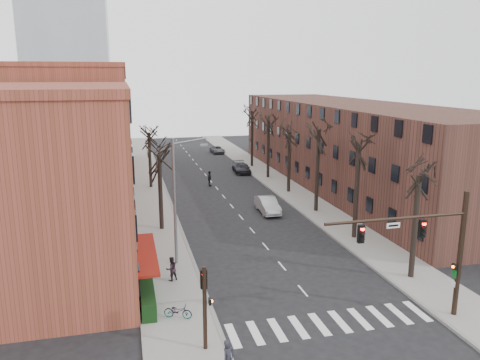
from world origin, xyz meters
TOP-DOWN VIEW (x-y plane):
  - ground at (0.00, 0.00)m, footprint 160.00×160.00m
  - sidewalk_left at (-8.00, 35.00)m, footprint 4.00×90.00m
  - sidewalk_right at (8.00, 35.00)m, footprint 4.00×90.00m
  - building_left_near at (-16.00, 15.00)m, footprint 12.00×26.00m
  - building_left_far at (-16.00, 44.00)m, footprint 12.00×28.00m
  - building_right at (16.00, 30.00)m, footprint 12.00×50.00m
  - awning_left at (-9.40, 6.00)m, footprint 1.20×7.00m
  - hedge at (-9.50, 5.00)m, footprint 0.80×6.00m
  - tree_right_a at (7.60, 4.00)m, footprint 5.20×5.20m
  - tree_right_b at (7.60, 12.00)m, footprint 5.20×5.20m
  - tree_right_c at (7.60, 20.00)m, footprint 5.20×5.20m
  - tree_right_d at (7.60, 28.00)m, footprint 5.20×5.20m
  - tree_right_e at (7.60, 36.00)m, footprint 5.20×5.20m
  - tree_right_f at (7.60, 44.00)m, footprint 5.20×5.20m
  - tree_left_a at (-7.60, 18.00)m, footprint 5.20×5.20m
  - tree_left_b at (-7.60, 34.00)m, footprint 5.20×5.20m
  - signal_mast_arm at (5.45, -1.00)m, footprint 8.14×0.30m
  - signal_pole_left at (-6.99, -0.95)m, footprint 0.47×0.44m
  - streetlight at (-7.03, 10.00)m, footprint 2.45×0.22m
  - silver_sedan at (2.91, 20.90)m, footprint 1.71×4.64m
  - parked_car_near at (5.30, 39.85)m, footprint 1.87×4.10m
  - parked_car_mid at (5.01, 40.39)m, footprint 2.24×4.86m
  - parked_car_far at (5.10, 57.56)m, footprint 2.16×4.35m
  - pedestrian_a at (-6.40, -3.47)m, footprint 0.78×0.74m
  - pedestrian_b at (-7.82, 7.17)m, footprint 0.96×0.87m
  - pedestrian_crossing at (-0.64, 33.31)m, footprint 0.79×1.19m
  - bicycle at (-7.97, 2.24)m, footprint 1.66×1.14m

SIDE VIEW (x-z plane):
  - ground at x=0.00m, z-range 0.00..0.00m
  - awning_left at x=-9.40m, z-range -0.07..0.07m
  - tree_right_a at x=7.60m, z-range -5.00..5.00m
  - tree_right_b at x=7.60m, z-range -5.40..5.40m
  - tree_right_c at x=7.60m, z-range -5.80..5.80m
  - tree_right_d at x=7.60m, z-range -5.00..5.00m
  - tree_right_e at x=7.60m, z-range -5.40..5.40m
  - tree_right_f at x=7.60m, z-range -5.80..5.80m
  - tree_left_a at x=-7.60m, z-range -4.75..4.75m
  - tree_left_b at x=-7.60m, z-range -4.75..4.75m
  - sidewalk_left at x=-8.00m, z-range 0.00..0.15m
  - sidewalk_right at x=8.00m, z-range 0.00..0.15m
  - bicycle at x=-7.97m, z-range 0.15..0.98m
  - parked_car_far at x=5.10m, z-range 0.00..1.18m
  - hedge at x=-9.50m, z-range 0.15..1.15m
  - parked_car_near at x=5.30m, z-range 0.00..1.36m
  - parked_car_mid at x=5.01m, z-range 0.00..1.38m
  - silver_sedan at x=2.91m, z-range 0.00..1.52m
  - pedestrian_crossing at x=-0.64m, z-range 0.00..1.89m
  - pedestrian_b at x=-7.82m, z-range 0.15..1.75m
  - pedestrian_a at x=-6.40m, z-range 0.15..1.93m
  - signal_pole_left at x=-6.99m, z-range 0.41..4.81m
  - signal_mast_arm at x=5.45m, z-range 0.80..8.00m
  - building_right at x=16.00m, z-range 0.00..10.00m
  - streetlight at x=-7.03m, z-range 0.50..9.53m
  - building_left_near at x=-16.00m, z-range 0.00..12.00m
  - building_left_far at x=-16.00m, z-range 0.00..14.00m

